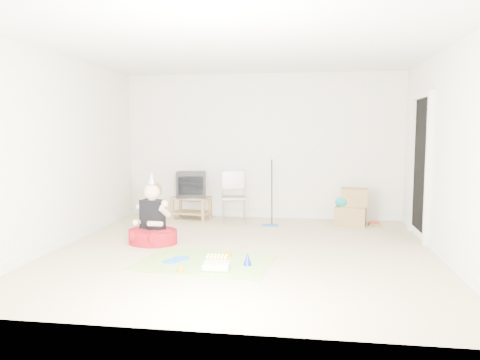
# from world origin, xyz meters

# --- Properties ---
(ground) EXTENTS (5.00, 5.00, 0.00)m
(ground) POSITION_xyz_m (0.00, 0.00, 0.00)
(ground) COLOR beige
(ground) RESTS_ON ground
(doorway_recess) EXTENTS (0.02, 0.90, 2.05)m
(doorway_recess) POSITION_xyz_m (2.48, 1.20, 1.02)
(doorway_recess) COLOR black
(doorway_recess) RESTS_ON ground
(tv_stand) EXTENTS (0.70, 0.50, 0.40)m
(tv_stand) POSITION_xyz_m (-1.23, 2.11, 0.24)
(tv_stand) COLOR olive
(tv_stand) RESTS_ON ground
(crt_tv) EXTENTS (0.60, 0.53, 0.45)m
(crt_tv) POSITION_xyz_m (-1.23, 2.11, 0.63)
(crt_tv) COLOR black
(crt_tv) RESTS_ON tv_stand
(folding_chair) EXTENTS (0.48, 0.47, 0.90)m
(folding_chair) POSITION_xyz_m (-0.42, 1.90, 0.44)
(folding_chair) COLOR gray
(folding_chair) RESTS_ON ground
(cardboard_boxes) EXTENTS (0.56, 0.45, 0.63)m
(cardboard_boxes) POSITION_xyz_m (1.56, 1.95, 0.30)
(cardboard_boxes) COLOR #9B7A4B
(cardboard_boxes) RESTS_ON ground
(floor_mop) EXTENTS (0.28, 0.37, 1.09)m
(floor_mop) POSITION_xyz_m (0.21, 1.68, 0.26)
(floor_mop) COLOR blue
(floor_mop) RESTS_ON ground
(book_pile) EXTENTS (0.20, 0.25, 0.05)m
(book_pile) POSITION_xyz_m (1.94, 1.99, 0.02)
(book_pile) COLOR #287934
(book_pile) RESTS_ON ground
(seated_woman) EXTENTS (0.86, 0.86, 1.01)m
(seated_woman) POSITION_xyz_m (-1.32, 0.26, 0.22)
(seated_woman) COLOR #A70F1B
(seated_woman) RESTS_ON ground
(party_mat) EXTENTS (1.69, 1.32, 0.01)m
(party_mat) POSITION_xyz_m (-0.38, -0.58, 0.00)
(party_mat) COLOR #FF358A
(party_mat) RESTS_ON ground
(birthday_cake) EXTENTS (0.30, 0.25, 0.14)m
(birthday_cake) POSITION_xyz_m (-0.19, -0.86, 0.04)
(birthday_cake) COLOR white
(birthday_cake) RESTS_ON party_mat
(blue_plate_near) EXTENTS (0.23, 0.23, 0.01)m
(blue_plate_near) POSITION_xyz_m (-0.71, -0.50, 0.01)
(blue_plate_near) COLOR blue
(blue_plate_near) RESTS_ON party_mat
(blue_plate_far) EXTENTS (0.27, 0.27, 0.01)m
(blue_plate_far) POSITION_xyz_m (-0.79, -0.64, 0.01)
(blue_plate_far) COLOR blue
(blue_plate_far) RESTS_ON party_mat
(orange_cup_near) EXTENTS (0.08, 0.08, 0.07)m
(orange_cup_near) POSITION_xyz_m (-0.14, -0.31, 0.04)
(orange_cup_near) COLOR orange
(orange_cup_near) RESTS_ON party_mat
(orange_cup_far) EXTENTS (0.08, 0.08, 0.08)m
(orange_cup_far) POSITION_xyz_m (-0.56, -1.03, 0.04)
(orange_cup_far) COLOR orange
(orange_cup_far) RESTS_ON party_mat
(blue_party_hat) EXTENTS (0.14, 0.14, 0.15)m
(blue_party_hat) POSITION_xyz_m (0.14, -0.64, 0.08)
(blue_party_hat) COLOR #192CB5
(blue_party_hat) RESTS_ON party_mat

